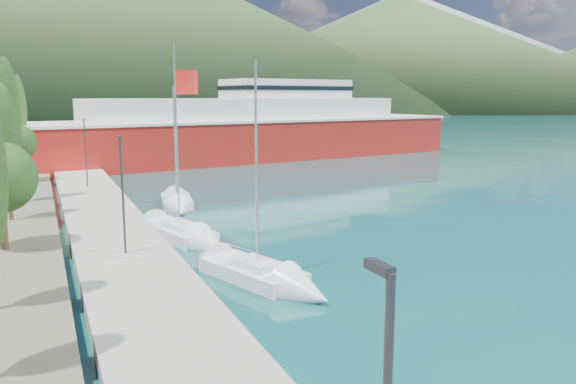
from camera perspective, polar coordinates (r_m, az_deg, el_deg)
name	(u,v)px	position (r m, az deg, el deg)	size (l,w,h in m)	color
ground	(100,136)	(135.56, -18.54, 5.46)	(1400.00, 1400.00, 0.00)	#10494A
quay	(103,218)	(41.71, -18.30, -2.50)	(5.00, 88.00, 0.80)	gray
hills_far	(181,33)	(654.82, -10.79, 15.55)	(1480.00, 900.00, 180.00)	slate
hills_near	(208,37)	(404.71, -8.17, 15.33)	(1010.00, 520.00, 115.00)	#334B26
tree_row	(9,138)	(46.88, -26.48, 4.89)	(3.82, 62.43, 11.12)	#47301E
lamp_posts	(122,191)	(29.92, -16.47, 0.11)	(0.15, 48.46, 6.06)	#2D2D33
sailboat_near	(279,283)	(26.40, -0.93, -9.20)	(4.86, 8.29, 11.43)	silver
sailboat_mid	(194,239)	(34.63, -9.55, -4.73)	(4.65, 9.32, 12.97)	silver
sailboat_far	(178,206)	(45.18, -11.07, -1.40)	(3.31, 7.41, 10.52)	silver
ferry	(249,131)	(80.56, -4.01, 6.17)	(66.22, 23.31, 12.89)	#AE1C15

